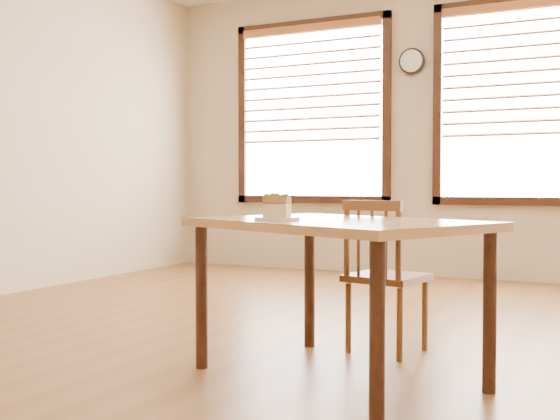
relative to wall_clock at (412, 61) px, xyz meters
name	(u,v)px	position (x,y,z in m)	size (l,w,h in m)	color
ground	(342,387)	(0.80, -3.96, -2.15)	(8.00, 8.00, 0.00)	brown
window_left	(311,101)	(-1.10, 0.01, -0.34)	(1.76, 0.10, 1.96)	white
window_right	(528,89)	(1.10, 0.01, -0.34)	(1.76, 0.10, 1.96)	white
wall_clock	(412,61)	(0.00, 0.00, 0.00)	(0.26, 0.05, 0.26)	black
cafe_table_main	(337,239)	(0.73, -3.85, -1.49)	(1.54, 1.32, 0.75)	#BE7F4A
cafe_chair_main	(384,275)	(0.77, -3.25, -1.73)	(0.44, 0.44, 0.84)	brown
plate	(277,219)	(0.51, -4.04, -1.39)	(0.21, 0.21, 0.02)	white
cake_slice	(277,205)	(0.51, -4.04, -1.33)	(0.13, 0.10, 0.11)	tan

